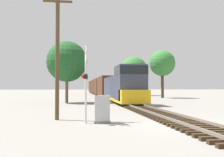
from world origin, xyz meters
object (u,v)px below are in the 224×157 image
(tree_far_right, at_px, (67,62))
(tree_mid_background, at_px, (162,63))
(crossing_signal_near, at_px, (85,79))
(freight_train, at_px, (102,87))
(relay_cabinet, at_px, (102,109))
(utility_pole, at_px, (57,53))
(tree_deep_background, at_px, (134,70))

(tree_far_right, height_order, tree_mid_background, tree_mid_background)
(crossing_signal_near, distance_m, tree_far_right, 19.59)
(freight_train, bearing_deg, relay_cabinet, -95.38)
(utility_pole, bearing_deg, tree_deep_background, 71.79)
(freight_train, bearing_deg, tree_far_right, -104.30)
(tree_mid_background, relative_size, tree_deep_background, 0.95)
(freight_train, relative_size, tree_mid_background, 8.24)
(relay_cabinet, distance_m, tree_deep_background, 48.50)
(crossing_signal_near, bearing_deg, utility_pole, -132.05)
(crossing_signal_near, height_order, tree_deep_background, tree_deep_background)
(relay_cabinet, relative_size, tree_deep_background, 0.17)
(tree_mid_background, distance_m, tree_deep_background, 14.67)
(tree_far_right, xyz_separation_m, tree_mid_background, (17.01, 12.82, 1.13))
(tree_far_right, bearing_deg, tree_deep_background, 61.53)
(crossing_signal_near, bearing_deg, tree_deep_background, 168.94)
(freight_train, height_order, utility_pole, utility_pole)
(utility_pole, bearing_deg, tree_mid_background, 60.82)
(utility_pole, relative_size, tree_mid_background, 0.90)
(relay_cabinet, height_order, tree_far_right, tree_far_right)
(crossing_signal_near, relative_size, relay_cabinet, 2.75)
(tree_deep_background, bearing_deg, crossing_signal_near, -105.68)
(freight_train, distance_m, crossing_signal_near, 47.55)
(freight_train, xyz_separation_m, tree_far_right, (-7.12, -27.93, 3.22))
(freight_train, height_order, relay_cabinet, freight_train)
(freight_train, xyz_separation_m, tree_deep_background, (7.70, -0.61, 3.94))
(tree_far_right, bearing_deg, tree_mid_background, 37.00)
(utility_pole, height_order, tree_mid_background, tree_mid_background)
(relay_cabinet, height_order, tree_mid_background, tree_mid_background)
(freight_train, height_order, tree_mid_background, tree_mid_background)
(tree_mid_background, bearing_deg, freight_train, 123.22)
(freight_train, bearing_deg, tree_deep_background, -4.56)
(tree_mid_background, height_order, tree_deep_background, tree_deep_background)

